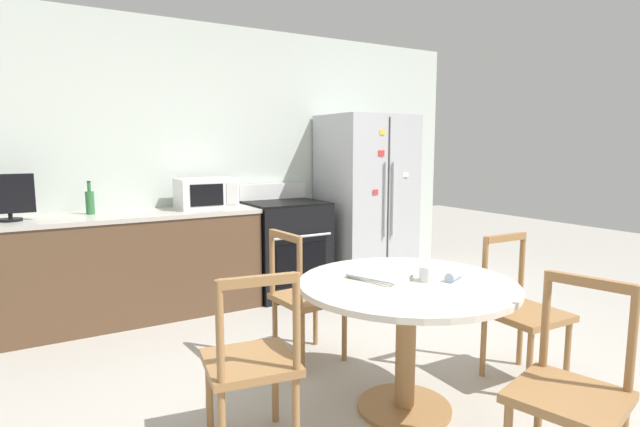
{
  "coord_description": "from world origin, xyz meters",
  "views": [
    {
      "loc": [
        -1.86,
        -2.07,
        1.46
      ],
      "look_at": [
        0.07,
        1.15,
        0.95
      ],
      "focal_mm": 28.0,
      "sensor_mm": 36.0,
      "label": 1
    }
  ],
  "objects_px": {
    "candle_glass": "(427,275)",
    "countertop_tv": "(9,196)",
    "refrigerator": "(366,200)",
    "dining_chair_right": "(522,312)",
    "oven_range": "(286,247)",
    "dining_chair_left": "(252,364)",
    "dining_chair_near": "(571,393)",
    "dining_chair_far": "(306,298)",
    "counter_bottle": "(90,202)",
    "microwave": "(206,193)"
  },
  "relations": [
    {
      "from": "countertop_tv",
      "to": "dining_chair_far",
      "type": "relative_size",
      "value": 0.39
    },
    {
      "from": "countertop_tv",
      "to": "dining_chair_left",
      "type": "relative_size",
      "value": 0.39
    },
    {
      "from": "dining_chair_left",
      "to": "refrigerator",
      "type": "bearing_deg",
      "value": 53.58
    },
    {
      "from": "oven_range",
      "to": "dining_chair_near",
      "type": "distance_m",
      "value": 3.2
    },
    {
      "from": "refrigerator",
      "to": "dining_chair_far",
      "type": "distance_m",
      "value": 2.12
    },
    {
      "from": "dining_chair_far",
      "to": "dining_chair_near",
      "type": "relative_size",
      "value": 1.0
    },
    {
      "from": "microwave",
      "to": "dining_chair_far",
      "type": "xyz_separation_m",
      "value": [
        0.18,
        -1.52,
        -0.6
      ]
    },
    {
      "from": "countertop_tv",
      "to": "counter_bottle",
      "type": "height_order",
      "value": "countertop_tv"
    },
    {
      "from": "refrigerator",
      "to": "counter_bottle",
      "type": "relative_size",
      "value": 6.47
    },
    {
      "from": "microwave",
      "to": "dining_chair_left",
      "type": "relative_size",
      "value": 0.56
    },
    {
      "from": "microwave",
      "to": "candle_glass",
      "type": "height_order",
      "value": "microwave"
    },
    {
      "from": "countertop_tv",
      "to": "counter_bottle",
      "type": "xyz_separation_m",
      "value": [
        0.56,
        0.12,
        -0.08
      ]
    },
    {
      "from": "dining_chair_left",
      "to": "dining_chair_far",
      "type": "bearing_deg",
      "value": 56.26
    },
    {
      "from": "dining_chair_near",
      "to": "dining_chair_left",
      "type": "bearing_deg",
      "value": 32.18
    },
    {
      "from": "refrigerator",
      "to": "candle_glass",
      "type": "xyz_separation_m",
      "value": [
        -1.28,
        -2.32,
        -0.12
      ]
    },
    {
      "from": "oven_range",
      "to": "countertop_tv",
      "type": "height_order",
      "value": "countertop_tv"
    },
    {
      "from": "dining_chair_near",
      "to": "candle_glass",
      "type": "distance_m",
      "value": 0.87
    },
    {
      "from": "countertop_tv",
      "to": "oven_range",
      "type": "bearing_deg",
      "value": -0.54
    },
    {
      "from": "refrigerator",
      "to": "dining_chair_left",
      "type": "bearing_deg",
      "value": -135.81
    },
    {
      "from": "oven_range",
      "to": "dining_chair_right",
      "type": "xyz_separation_m",
      "value": [
        0.42,
        -2.42,
        -0.03
      ]
    },
    {
      "from": "dining_chair_left",
      "to": "dining_chair_right",
      "type": "bearing_deg",
      "value": 3.66
    },
    {
      "from": "refrigerator",
      "to": "dining_chair_near",
      "type": "distance_m",
      "value": 3.38
    },
    {
      "from": "dining_chair_far",
      "to": "dining_chair_left",
      "type": "relative_size",
      "value": 1.0
    },
    {
      "from": "candle_glass",
      "to": "countertop_tv",
      "type": "bearing_deg",
      "value": 128.79
    },
    {
      "from": "dining_chair_near",
      "to": "dining_chair_right",
      "type": "bearing_deg",
      "value": -57.74
    },
    {
      "from": "countertop_tv",
      "to": "dining_chair_right",
      "type": "height_order",
      "value": "countertop_tv"
    },
    {
      "from": "countertop_tv",
      "to": "candle_glass",
      "type": "xyz_separation_m",
      "value": [
        1.94,
        -2.41,
        -0.32
      ]
    },
    {
      "from": "oven_range",
      "to": "refrigerator",
      "type": "bearing_deg",
      "value": -3.99
    },
    {
      "from": "oven_range",
      "to": "dining_chair_near",
      "type": "xyz_separation_m",
      "value": [
        -0.29,
        -3.19,
        -0.03
      ]
    },
    {
      "from": "counter_bottle",
      "to": "candle_glass",
      "type": "bearing_deg",
      "value": -61.48
    },
    {
      "from": "dining_chair_right",
      "to": "dining_chair_near",
      "type": "xyz_separation_m",
      "value": [
        -0.71,
        -0.77,
        0.0
      ]
    },
    {
      "from": "refrigerator",
      "to": "dining_chair_right",
      "type": "distance_m",
      "value": 2.45
    },
    {
      "from": "oven_range",
      "to": "dining_chair_left",
      "type": "xyz_separation_m",
      "value": [
        -1.32,
        -2.24,
        -0.03
      ]
    },
    {
      "from": "oven_range",
      "to": "dining_chair_far",
      "type": "height_order",
      "value": "oven_range"
    },
    {
      "from": "microwave",
      "to": "dining_chair_left",
      "type": "height_order",
      "value": "microwave"
    },
    {
      "from": "refrigerator",
      "to": "candle_glass",
      "type": "distance_m",
      "value": 2.65
    },
    {
      "from": "counter_bottle",
      "to": "candle_glass",
      "type": "relative_size",
      "value": 3.16
    },
    {
      "from": "dining_chair_far",
      "to": "dining_chair_right",
      "type": "bearing_deg",
      "value": 42.28
    },
    {
      "from": "microwave",
      "to": "counter_bottle",
      "type": "relative_size",
      "value": 1.84
    },
    {
      "from": "candle_glass",
      "to": "dining_chair_near",
      "type": "bearing_deg",
      "value": -85.38
    },
    {
      "from": "dining_chair_near",
      "to": "candle_glass",
      "type": "relative_size",
      "value": 10.37
    },
    {
      "from": "oven_range",
      "to": "candle_glass",
      "type": "xyz_separation_m",
      "value": [
        -0.36,
        -2.39,
        0.3
      ]
    },
    {
      "from": "countertop_tv",
      "to": "dining_chair_right",
      "type": "relative_size",
      "value": 0.39
    },
    {
      "from": "dining_chair_right",
      "to": "candle_glass",
      "type": "bearing_deg",
      "value": -0.66
    },
    {
      "from": "refrigerator",
      "to": "countertop_tv",
      "type": "xyz_separation_m",
      "value": [
        -3.21,
        0.09,
        0.2
      ]
    },
    {
      "from": "candle_glass",
      "to": "dining_chair_right",
      "type": "bearing_deg",
      "value": -2.41
    },
    {
      "from": "dining_chair_left",
      "to": "dining_chair_near",
      "type": "bearing_deg",
      "value": -33.23
    },
    {
      "from": "refrigerator",
      "to": "candle_glass",
      "type": "height_order",
      "value": "refrigerator"
    },
    {
      "from": "oven_range",
      "to": "microwave",
      "type": "height_order",
      "value": "microwave"
    },
    {
      "from": "counter_bottle",
      "to": "microwave",
      "type": "bearing_deg",
      "value": -5.56
    }
  ]
}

